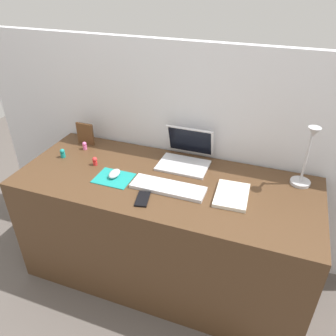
{
  "coord_description": "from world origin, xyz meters",
  "views": [
    {
      "loc": [
        0.56,
        -1.47,
        1.8
      ],
      "look_at": [
        0.02,
        0.0,
        0.83
      ],
      "focal_mm": 35.73,
      "sensor_mm": 36.0,
      "label": 1
    }
  ],
  "objects_px": {
    "desk_lamp": "(307,158)",
    "toy_figurine_red": "(95,161)",
    "cell_phone": "(143,199)",
    "picture_frame": "(85,134)",
    "toy_figurine_pink": "(85,146)",
    "notebook_pad": "(232,195)",
    "toy_figurine_teal": "(63,153)",
    "mouse": "(114,174)",
    "laptop": "(186,154)",
    "keyboard": "(168,188)"
  },
  "relations": [
    {
      "from": "mouse",
      "to": "toy_figurine_teal",
      "type": "bearing_deg",
      "value": 167.8
    },
    {
      "from": "notebook_pad",
      "to": "toy_figurine_teal",
      "type": "xyz_separation_m",
      "value": [
        -1.09,
        0.05,
        0.02
      ]
    },
    {
      "from": "desk_lamp",
      "to": "toy_figurine_pink",
      "type": "xyz_separation_m",
      "value": [
        -1.35,
        -0.04,
        -0.15
      ]
    },
    {
      "from": "desk_lamp",
      "to": "notebook_pad",
      "type": "xyz_separation_m",
      "value": [
        -0.34,
        -0.23,
        -0.17
      ]
    },
    {
      "from": "picture_frame",
      "to": "laptop",
      "type": "bearing_deg",
      "value": 0.3
    },
    {
      "from": "notebook_pad",
      "to": "picture_frame",
      "type": "xyz_separation_m",
      "value": [
        -1.05,
        0.26,
        0.06
      ]
    },
    {
      "from": "picture_frame",
      "to": "toy_figurine_pink",
      "type": "relative_size",
      "value": 2.78
    },
    {
      "from": "desk_lamp",
      "to": "toy_figurine_pink",
      "type": "height_order",
      "value": "desk_lamp"
    },
    {
      "from": "toy_figurine_pink",
      "to": "notebook_pad",
      "type": "bearing_deg",
      "value": -10.47
    },
    {
      "from": "mouse",
      "to": "toy_figurine_red",
      "type": "height_order",
      "value": "toy_figurine_red"
    },
    {
      "from": "keyboard",
      "to": "toy_figurine_pink",
      "type": "distance_m",
      "value": 0.72
    },
    {
      "from": "notebook_pad",
      "to": "toy_figurine_teal",
      "type": "relative_size",
      "value": 4.1
    },
    {
      "from": "mouse",
      "to": "picture_frame",
      "type": "bearing_deg",
      "value": 141.22
    },
    {
      "from": "picture_frame",
      "to": "toy_figurine_red",
      "type": "xyz_separation_m",
      "value": [
        0.2,
        -0.22,
        -0.05
      ]
    },
    {
      "from": "mouse",
      "to": "toy_figurine_pink",
      "type": "distance_m",
      "value": 0.41
    },
    {
      "from": "desk_lamp",
      "to": "toy_figurine_red",
      "type": "xyz_separation_m",
      "value": [
        -1.18,
        -0.19,
        -0.15
      ]
    },
    {
      "from": "mouse",
      "to": "toy_figurine_red",
      "type": "distance_m",
      "value": 0.19
    },
    {
      "from": "notebook_pad",
      "to": "picture_frame",
      "type": "bearing_deg",
      "value": 162.79
    },
    {
      "from": "cell_phone",
      "to": "notebook_pad",
      "type": "xyz_separation_m",
      "value": [
        0.43,
        0.19,
        0.01
      ]
    },
    {
      "from": "desk_lamp",
      "to": "toy_figurine_red",
      "type": "distance_m",
      "value": 1.21
    },
    {
      "from": "desk_lamp",
      "to": "notebook_pad",
      "type": "distance_m",
      "value": 0.44
    },
    {
      "from": "toy_figurine_teal",
      "to": "picture_frame",
      "type": "bearing_deg",
      "value": 79.06
    },
    {
      "from": "desk_lamp",
      "to": "toy_figurine_red",
      "type": "bearing_deg",
      "value": -170.69
    },
    {
      "from": "picture_frame",
      "to": "toy_figurine_teal",
      "type": "distance_m",
      "value": 0.22
    },
    {
      "from": "cell_phone",
      "to": "toy_figurine_red",
      "type": "bearing_deg",
      "value": 139.61
    },
    {
      "from": "cell_phone",
      "to": "mouse",
      "type": "bearing_deg",
      "value": 136.74
    },
    {
      "from": "toy_figurine_pink",
      "to": "laptop",
      "type": "bearing_deg",
      "value": 6.35
    },
    {
      "from": "toy_figurine_red",
      "to": "toy_figurine_pink",
      "type": "distance_m",
      "value": 0.23
    },
    {
      "from": "laptop",
      "to": "desk_lamp",
      "type": "xyz_separation_m",
      "value": [
        0.67,
        -0.03,
        0.12
      ]
    },
    {
      "from": "cell_phone",
      "to": "toy_figurine_red",
      "type": "relative_size",
      "value": 2.4
    },
    {
      "from": "desk_lamp",
      "to": "keyboard",
      "type": "bearing_deg",
      "value": -157.43
    },
    {
      "from": "mouse",
      "to": "toy_figurine_pink",
      "type": "bearing_deg",
      "value": 146.19
    },
    {
      "from": "mouse",
      "to": "desk_lamp",
      "type": "relative_size",
      "value": 0.26
    },
    {
      "from": "keyboard",
      "to": "desk_lamp",
      "type": "distance_m",
      "value": 0.75
    },
    {
      "from": "cell_phone",
      "to": "toy_figurine_red",
      "type": "distance_m",
      "value": 0.47
    },
    {
      "from": "notebook_pad",
      "to": "toy_figurine_red",
      "type": "height_order",
      "value": "toy_figurine_red"
    },
    {
      "from": "mouse",
      "to": "picture_frame",
      "type": "relative_size",
      "value": 0.64
    },
    {
      "from": "mouse",
      "to": "toy_figurine_red",
      "type": "xyz_separation_m",
      "value": [
        -0.17,
        0.08,
        0.01
      ]
    },
    {
      "from": "toy_figurine_pink",
      "to": "desk_lamp",
      "type": "bearing_deg",
      "value": 1.83
    },
    {
      "from": "toy_figurine_teal",
      "to": "mouse",
      "type": "bearing_deg",
      "value": -12.2
    },
    {
      "from": "cell_phone",
      "to": "toy_figurine_teal",
      "type": "bearing_deg",
      "value": 148.13
    },
    {
      "from": "desk_lamp",
      "to": "picture_frame",
      "type": "distance_m",
      "value": 1.39
    },
    {
      "from": "keyboard",
      "to": "notebook_pad",
      "type": "xyz_separation_m",
      "value": [
        0.34,
        0.05,
        0.0
      ]
    },
    {
      "from": "desk_lamp",
      "to": "picture_frame",
      "type": "xyz_separation_m",
      "value": [
        -1.38,
        0.03,
        -0.1
      ]
    },
    {
      "from": "cell_phone",
      "to": "picture_frame",
      "type": "distance_m",
      "value": 0.76
    },
    {
      "from": "keyboard",
      "to": "picture_frame",
      "type": "bearing_deg",
      "value": 156.33
    },
    {
      "from": "toy_figurine_pink",
      "to": "toy_figurine_red",
      "type": "bearing_deg",
      "value": -42.08
    },
    {
      "from": "toy_figurine_red",
      "to": "notebook_pad",
      "type": "bearing_deg",
      "value": -2.46
    },
    {
      "from": "cell_phone",
      "to": "toy_figurine_teal",
      "type": "relative_size",
      "value": 2.19
    },
    {
      "from": "toy_figurine_red",
      "to": "toy_figurine_teal",
      "type": "bearing_deg",
      "value": 177.15
    }
  ]
}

